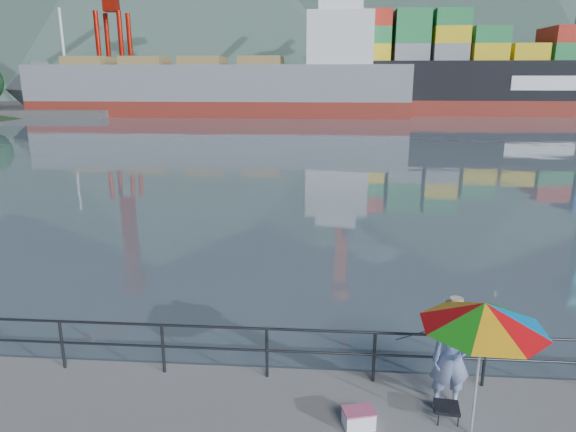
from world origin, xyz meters
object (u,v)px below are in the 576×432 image
Objects in this scene: fisherman at (451,358)px; bulk_carrier at (232,86)px; container_ship at (546,74)px; cooler_bag at (359,419)px; beach_umbrella at (484,315)px.

fisherman is 70.67m from bulk_carrier.
container_ship is at bearing 7.38° from bulk_carrier.
bulk_carrier is at bearing 87.10° from cooler_bag.
fisherman is 80.90m from container_ship.
beach_umbrella reaches higher than fisherman.
bulk_carrier is (-14.62, 69.35, 3.94)m from cooler_bag.
beach_umbrella is 2.65m from cooler_bag.
beach_umbrella is 5.00× the size of cooler_bag.
container_ship is (32.06, 75.39, 5.68)m from cooler_bag.
fisherman is 1.86m from cooler_bag.
bulk_carrier reaches higher than fisherman.
cooler_bag is 82.12m from container_ship.
beach_umbrella is 0.04× the size of container_ship.
bulk_carrier reaches higher than beach_umbrella.
container_ship is (30.29, 75.50, 3.70)m from beach_umbrella.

